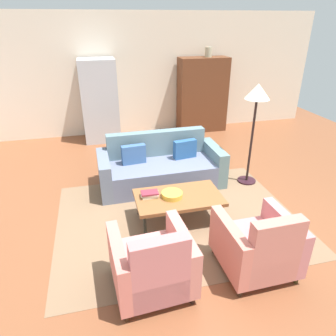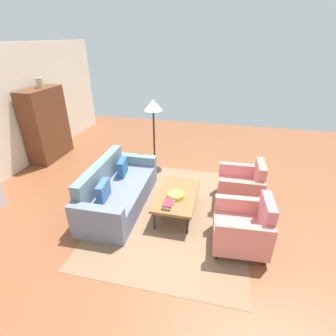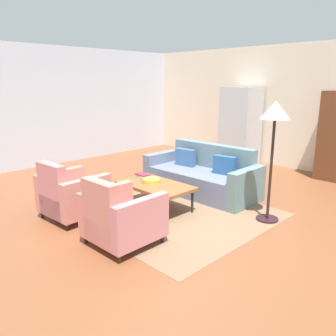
{
  "view_description": "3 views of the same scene",
  "coord_description": "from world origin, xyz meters",
  "px_view_note": "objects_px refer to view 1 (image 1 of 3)",
  "views": [
    {
      "loc": [
        -1.32,
        -3.59,
        2.62
      ],
      "look_at": [
        -0.4,
        0.18,
        0.72
      ],
      "focal_mm": 32.72,
      "sensor_mm": 36.0,
      "label": 1
    },
    {
      "loc": [
        -4.06,
        -0.78,
        2.93
      ],
      "look_at": [
        -0.06,
        0.14,
        0.77
      ],
      "focal_mm": 27.17,
      "sensor_mm": 36.0,
      "label": 2
    },
    {
      "loc": [
        3.47,
        -3.56,
        1.97
      ],
      "look_at": [
        -0.13,
        0.02,
        0.68
      ],
      "focal_mm": 36.33,
      "sensor_mm": 36.0,
      "label": 3
    }
  ],
  "objects_px": {
    "floor_lamp": "(257,101)",
    "vase_tall": "(208,52)",
    "cabinet": "(202,95)",
    "armchair_right": "(259,247)",
    "fruit_bowl": "(172,195)",
    "armchair_left": "(153,266)",
    "coffee_table": "(179,198)",
    "couch": "(160,167)",
    "refrigerator": "(100,101)",
    "book_stack": "(150,194)"
  },
  "relations": [
    {
      "from": "floor_lamp",
      "to": "vase_tall",
      "type": "bearing_deg",
      "value": 85.11
    },
    {
      "from": "cabinet",
      "to": "armchair_right",
      "type": "bearing_deg",
      "value": -102.06
    },
    {
      "from": "fruit_bowl",
      "to": "cabinet",
      "type": "relative_size",
      "value": 0.16
    },
    {
      "from": "armchair_left",
      "to": "floor_lamp",
      "type": "height_order",
      "value": "floor_lamp"
    },
    {
      "from": "armchair_right",
      "to": "coffee_table",
      "type": "bearing_deg",
      "value": 116.16
    },
    {
      "from": "couch",
      "to": "floor_lamp",
      "type": "height_order",
      "value": "floor_lamp"
    },
    {
      "from": "couch",
      "to": "floor_lamp",
      "type": "distance_m",
      "value": 1.93
    },
    {
      "from": "coffee_table",
      "to": "armchair_right",
      "type": "bearing_deg",
      "value": -62.73
    },
    {
      "from": "coffee_table",
      "to": "fruit_bowl",
      "type": "xyz_separation_m",
      "value": [
        -0.09,
        0.0,
        0.07
      ]
    },
    {
      "from": "armchair_left",
      "to": "cabinet",
      "type": "relative_size",
      "value": 0.49
    },
    {
      "from": "coffee_table",
      "to": "floor_lamp",
      "type": "height_order",
      "value": "floor_lamp"
    },
    {
      "from": "fruit_bowl",
      "to": "refrigerator",
      "type": "height_order",
      "value": "refrigerator"
    },
    {
      "from": "armchair_right",
      "to": "refrigerator",
      "type": "height_order",
      "value": "refrigerator"
    },
    {
      "from": "coffee_table",
      "to": "vase_tall",
      "type": "xyz_separation_m",
      "value": [
        1.75,
        3.74,
        1.54
      ]
    },
    {
      "from": "coffee_table",
      "to": "cabinet",
      "type": "xyz_separation_m",
      "value": [
        1.65,
        3.75,
        0.53
      ]
    },
    {
      "from": "cabinet",
      "to": "floor_lamp",
      "type": "height_order",
      "value": "cabinet"
    },
    {
      "from": "coffee_table",
      "to": "refrigerator",
      "type": "distance_m",
      "value": 3.79
    },
    {
      "from": "couch",
      "to": "fruit_bowl",
      "type": "xyz_separation_m",
      "value": [
        -0.09,
        -1.19,
        0.15
      ]
    },
    {
      "from": "floor_lamp",
      "to": "cabinet",
      "type": "bearing_deg",
      "value": 87.08
    },
    {
      "from": "cabinet",
      "to": "vase_tall",
      "type": "bearing_deg",
      "value": -2.71
    },
    {
      "from": "couch",
      "to": "book_stack",
      "type": "bearing_deg",
      "value": 69.66
    },
    {
      "from": "vase_tall",
      "to": "floor_lamp",
      "type": "height_order",
      "value": "vase_tall"
    },
    {
      "from": "armchair_right",
      "to": "floor_lamp",
      "type": "bearing_deg",
      "value": 64.69
    },
    {
      "from": "armchair_left",
      "to": "book_stack",
      "type": "bearing_deg",
      "value": 77.15
    },
    {
      "from": "floor_lamp",
      "to": "coffee_table",
      "type": "bearing_deg",
      "value": -150.79
    },
    {
      "from": "armchair_right",
      "to": "refrigerator",
      "type": "xyz_separation_m",
      "value": [
        -1.47,
        4.81,
        0.58
      ]
    },
    {
      "from": "fruit_bowl",
      "to": "coffee_table",
      "type": "bearing_deg",
      "value": 0.0
    },
    {
      "from": "refrigerator",
      "to": "fruit_bowl",
      "type": "bearing_deg",
      "value": -77.98
    },
    {
      "from": "couch",
      "to": "armchair_right",
      "type": "height_order",
      "value": "armchair_right"
    },
    {
      "from": "fruit_bowl",
      "to": "cabinet",
      "type": "height_order",
      "value": "cabinet"
    },
    {
      "from": "fruit_bowl",
      "to": "refrigerator",
      "type": "xyz_separation_m",
      "value": [
        -0.78,
        3.64,
        0.48
      ]
    },
    {
      "from": "couch",
      "to": "refrigerator",
      "type": "distance_m",
      "value": 2.68
    },
    {
      "from": "armchair_left",
      "to": "floor_lamp",
      "type": "bearing_deg",
      "value": 40.14
    },
    {
      "from": "couch",
      "to": "coffee_table",
      "type": "height_order",
      "value": "couch"
    },
    {
      "from": "armchair_left",
      "to": "refrigerator",
      "type": "xyz_separation_m",
      "value": [
        -0.27,
        4.81,
        0.58
      ]
    },
    {
      "from": "coffee_table",
      "to": "armchair_right",
      "type": "xyz_separation_m",
      "value": [
        0.6,
        -1.17,
        -0.03
      ]
    },
    {
      "from": "vase_tall",
      "to": "floor_lamp",
      "type": "bearing_deg",
      "value": -94.89
    },
    {
      "from": "couch",
      "to": "cabinet",
      "type": "xyz_separation_m",
      "value": [
        1.65,
        2.56,
        0.61
      ]
    },
    {
      "from": "book_stack",
      "to": "coffee_table",
      "type": "bearing_deg",
      "value": -10.72
    },
    {
      "from": "cabinet",
      "to": "armchair_left",
      "type": "bearing_deg",
      "value": -114.58
    },
    {
      "from": "armchair_right",
      "to": "cabinet",
      "type": "height_order",
      "value": "cabinet"
    },
    {
      "from": "armchair_left",
      "to": "book_stack",
      "type": "xyz_separation_m",
      "value": [
        0.2,
        1.24,
        0.1
      ]
    },
    {
      "from": "couch",
      "to": "armchair_right",
      "type": "bearing_deg",
      "value": 103.43
    },
    {
      "from": "floor_lamp",
      "to": "book_stack",
      "type": "bearing_deg",
      "value": -158.01
    },
    {
      "from": "cabinet",
      "to": "refrigerator",
      "type": "xyz_separation_m",
      "value": [
        -2.52,
        -0.1,
        0.03
      ]
    },
    {
      "from": "armchair_right",
      "to": "floor_lamp",
      "type": "height_order",
      "value": "floor_lamp"
    },
    {
      "from": "fruit_bowl",
      "to": "floor_lamp",
      "type": "xyz_separation_m",
      "value": [
        1.6,
        0.84,
        1.0
      ]
    },
    {
      "from": "armchair_left",
      "to": "floor_lamp",
      "type": "xyz_separation_m",
      "value": [
        2.1,
        2.01,
        1.1
      ]
    },
    {
      "from": "fruit_bowl",
      "to": "floor_lamp",
      "type": "distance_m",
      "value": 2.07
    },
    {
      "from": "fruit_bowl",
      "to": "floor_lamp",
      "type": "bearing_deg",
      "value": 27.74
    }
  ]
}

